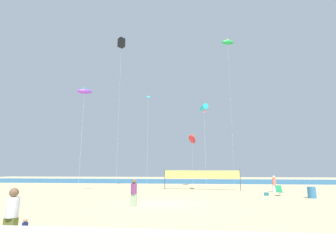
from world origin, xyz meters
TOP-DOWN VIEW (x-y plane):
  - ground_plane at (0.00, 0.00)m, footprint 120.00×120.00m
  - ocean_band at (0.00, 33.29)m, footprint 120.00×20.00m
  - boardwalk_ledge at (0.00, -10.34)m, footprint 28.00×0.44m
  - mother_figure at (-3.72, -9.32)m, footprint 0.38×0.38m
  - toddler_figure at (-3.19, -9.37)m, footprint 0.18×0.18m
  - beachgoer_coral_shirt at (10.33, 9.33)m, footprint 0.38×0.38m
  - beachgoer_plum_shirt at (-1.71, -1.39)m, footprint 0.38×0.38m
  - folding_beach_chair at (9.66, 6.00)m, footprint 0.52×0.65m
  - trash_barrel at (11.65, 4.37)m, footprint 0.63×0.63m
  - volleyball_net at (2.96, 11.51)m, footprint 8.63×1.37m
  - beach_handbag at (8.53, 5.93)m, footprint 0.34×0.17m
  - kite_cyan_tube at (3.37, 8.51)m, footprint 0.89×1.44m
  - kite_black_box at (-7.29, 12.17)m, footprint 1.06×1.06m
  - kite_red_inflatable at (2.01, 17.76)m, footprint 1.38×2.69m
  - kite_violet_inflatable at (-8.87, 5.63)m, footprint 1.55×1.25m
  - kite_green_inflatable at (7.62, 17.07)m, footprint 2.09×1.19m
  - kite_cyan_diamond at (-3.62, 12.91)m, footprint 0.47×0.46m

SIDE VIEW (x-z plane):
  - ground_plane at x=0.00m, z-range 0.00..0.00m
  - ocean_band at x=0.00m, z-range 0.00..0.01m
  - beach_handbag at x=8.53m, z-range 0.00..0.27m
  - boardwalk_ledge at x=0.00m, z-range 0.00..0.72m
  - toddler_figure at x=-3.19m, z-range 0.03..0.79m
  - trash_barrel at x=11.65m, z-range 0.00..0.90m
  - folding_beach_chair at x=9.66m, z-range 0.02..0.91m
  - beachgoer_coral_shirt at x=10.33m, z-range 0.06..1.73m
  - beachgoer_plum_shirt at x=-1.71m, z-range 0.06..1.73m
  - mother_figure at x=-3.72m, z-range 0.06..1.74m
  - volleyball_net at x=2.96m, z-range 0.44..2.84m
  - kite_red_inflatable at x=2.01m, z-range 2.93..10.32m
  - kite_cyan_tube at x=3.37m, z-range 4.25..13.44m
  - kite_violet_inflatable at x=-8.87m, z-range 4.87..15.46m
  - kite_cyan_diamond at x=-3.62m, z-range 5.44..17.38m
  - kite_black_box at x=-7.29m, z-range 9.28..29.11m
  - kite_green_inflatable at x=7.62m, z-range 10.29..32.01m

